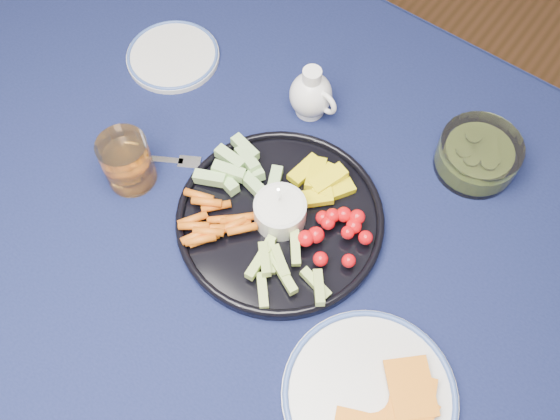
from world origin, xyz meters
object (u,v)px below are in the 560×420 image
Objects in this scene: pickle_bowl at (477,156)px; juice_tumbler at (128,164)px; crudite_platter at (279,216)px; dining_table at (235,225)px; cheese_plate at (370,395)px; side_plate_extra at (173,56)px; creamer_pitcher at (311,95)px.

juice_tumbler reaches higher than pickle_bowl.
crudite_platter is 3.45× the size of juice_tumbler.
dining_table is 0.42m from pickle_bowl.
side_plate_extra is (-0.62, 0.30, -0.01)m from cheese_plate.
creamer_pitcher reaches higher than dining_table.
creamer_pitcher reaches higher than juice_tumbler.
pickle_bowl reaches higher than dining_table.
crudite_platter reaches higher than side_plate_extra.
side_plate_extra is (-0.28, 0.17, 0.09)m from dining_table.
cheese_plate is at bearing -28.55° from crudite_platter.
dining_table is at bearing 159.66° from cheese_plate.
cheese_plate is at bearing -25.50° from side_plate_extra.
dining_table is 0.38m from cheese_plate.
crudite_platter reaches higher than juice_tumbler.
pickle_bowl is 0.55× the size of cheese_plate.
creamer_pitcher is at bearing 91.13° from dining_table.
cheese_plate is at bearing -20.34° from dining_table.
juice_tumbler is at bearing -157.77° from dining_table.
dining_table is 0.34m from side_plate_extra.
juice_tumbler reaches higher than dining_table.
cheese_plate is at bearing -80.83° from pickle_bowl.
cheese_plate is (0.26, -0.14, -0.01)m from crudite_platter.
crudite_platter is at bearing 151.45° from cheese_plate.
dining_table is 0.21m from juice_tumbler.
crudite_platter is at bearing 18.05° from juice_tumbler.
pickle_bowl is (0.28, 0.07, -0.02)m from creamer_pitcher.
creamer_pitcher reaches higher than pickle_bowl.
crudite_platter is 2.46× the size of pickle_bowl.
dining_table is at bearing -133.58° from pickle_bowl.
side_plate_extra is at bearing 148.61° from dining_table.
pickle_bowl is at bearing 13.88° from creamer_pitcher.
pickle_bowl is (0.19, 0.28, 0.01)m from crudite_platter.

